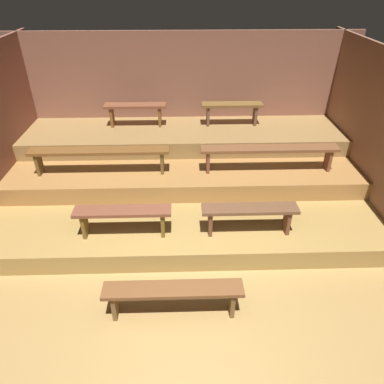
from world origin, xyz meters
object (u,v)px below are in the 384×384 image
bench_lower_right (250,213)px  bench_middle_right (269,151)px  bench_lower_left (123,215)px  bench_floor_center (173,293)px  bench_upper_right (232,108)px  bench_middle_left (99,153)px  bench_upper_left (135,109)px

bench_lower_right → bench_middle_right: bench_middle_right is taller
bench_lower_left → bench_middle_right: bench_middle_right is taller
bench_lower_right → bench_lower_left: bearing=180.0°
bench_lower_left → bench_lower_right: 1.73m
bench_middle_right → bench_lower_right: bearing=-112.0°
bench_floor_center → bench_upper_right: size_ratio=1.40×
bench_floor_center → bench_lower_left: bearing=121.5°
bench_lower_left → bench_middle_right: 2.58m
bench_middle_right → bench_upper_right: (-0.46, 1.30, 0.27)m
bench_floor_center → bench_lower_right: bearing=47.4°
bench_lower_left → bench_middle_right: (2.23, 1.25, 0.32)m
bench_floor_center → bench_lower_right: size_ratio=1.21×
bench_floor_center → bench_upper_right: bench_upper_right is taller
bench_upper_right → bench_middle_right: bearing=-70.4°
bench_lower_left → bench_lower_right: size_ratio=1.00×
bench_middle_left → bench_middle_right: 2.74m
bench_lower_left → bench_upper_right: (1.77, 2.55, 0.59)m
bench_lower_right → bench_upper_right: bearing=89.1°
bench_floor_center → bench_middle_right: size_ratio=0.72×
bench_middle_left → bench_upper_right: bench_upper_right is taller
bench_floor_center → bench_upper_right: bearing=73.7°
bench_middle_left → bench_upper_right: bearing=29.7°
bench_upper_left → bench_middle_left: bearing=-109.6°
bench_floor_center → bench_lower_left: (-0.69, 1.13, 0.29)m
bench_lower_right → bench_middle_right: (0.50, 1.25, 0.32)m
bench_lower_left → bench_upper_left: 2.62m
bench_middle_left → bench_middle_right: size_ratio=1.00×
bench_upper_left → bench_upper_right: bearing=0.0°
bench_lower_left → bench_lower_right: (1.73, 0.00, 0.00)m
bench_middle_left → bench_lower_left: bearing=-68.0°
bench_middle_right → bench_upper_left: bearing=150.3°
bench_lower_left → bench_middle_left: size_ratio=0.59×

